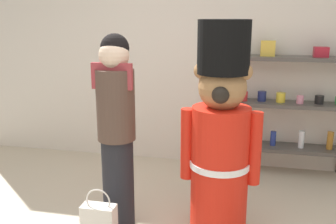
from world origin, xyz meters
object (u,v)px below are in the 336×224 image
at_px(merchandise_shelf, 289,102).
at_px(person_shopper, 116,127).
at_px(teddy_bear_guard, 221,137).
at_px(shopping_bag, 99,223).

relative_size(merchandise_shelf, person_shopper, 1.04).
distance_m(teddy_bear_guard, shopping_bag, 1.16).
relative_size(person_shopper, shopping_bag, 3.53).
xyz_separation_m(merchandise_shelf, person_shopper, (-1.45, -1.45, 0.04)).
bearing_deg(merchandise_shelf, teddy_bear_guard, -114.77).
height_order(teddy_bear_guard, person_shopper, teddy_bear_guard).
bearing_deg(person_shopper, shopping_bag, -103.19).
relative_size(merchandise_shelf, shopping_bag, 3.66).
bearing_deg(person_shopper, teddy_bear_guard, 6.61).
height_order(teddy_bear_guard, shopping_bag, teddy_bear_guard).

